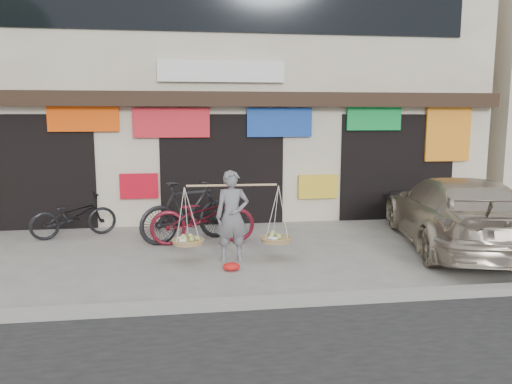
{
  "coord_description": "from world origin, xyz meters",
  "views": [
    {
      "loc": [
        -0.88,
        -8.63,
        2.67
      ],
      "look_at": [
        0.47,
        0.9,
        1.19
      ],
      "focal_mm": 35.0,
      "sensor_mm": 36.0,
      "label": 1
    }
  ],
  "objects": [
    {
      "name": "bike_1",
      "position": [
        -0.85,
        1.86,
        0.65
      ],
      "size": [
        2.24,
        1.42,
        1.31
      ],
      "primitive_type": "imported",
      "rotation": [
        0.0,
        0.0,
        1.98
      ],
      "color": "black",
      "rests_on": "ground"
    },
    {
      "name": "suv",
      "position": [
        4.52,
        0.64,
        0.73
      ],
      "size": [
        3.03,
        5.32,
        1.45
      ],
      "rotation": [
        0.0,
        0.0,
        2.93
      ],
      "color": "#B1A38F",
      "rests_on": "ground"
    },
    {
      "name": "red_bag",
      "position": [
        -0.14,
        -0.29,
        0.07
      ],
      "size": [
        0.31,
        0.25,
        0.14
      ],
      "primitive_type": "ellipsoid",
      "color": "red",
      "rests_on": "ground"
    },
    {
      "name": "shophouse_block",
      "position": [
        -0.0,
        6.42,
        3.45
      ],
      "size": [
        14.0,
        6.32,
        7.0
      ],
      "color": "beige",
      "rests_on": "ground"
    },
    {
      "name": "kerb",
      "position": [
        0.0,
        -2.0,
        0.06
      ],
      "size": [
        70.0,
        0.25,
        0.12
      ],
      "primitive_type": "cube",
      "color": "gray",
      "rests_on": "ground"
    },
    {
      "name": "bike_0",
      "position": [
        -3.36,
        2.61,
        0.48
      ],
      "size": [
        1.94,
        1.26,
        0.96
      ],
      "primitive_type": "imported",
      "rotation": [
        0.0,
        0.0,
        1.94
      ],
      "color": "black",
      "rests_on": "ground"
    },
    {
      "name": "bike_2",
      "position": [
        -0.56,
        1.63,
        0.57
      ],
      "size": [
        2.23,
        0.91,
        1.15
      ],
      "primitive_type": "imported",
      "rotation": [
        0.0,
        0.0,
        1.64
      ],
      "color": "maroon",
      "rests_on": "ground"
    },
    {
      "name": "ground",
      "position": [
        0.0,
        0.0,
        0.0
      ],
      "size": [
        70.0,
        70.0,
        0.0
      ],
      "primitive_type": "plane",
      "color": "gray",
      "rests_on": "ground"
    },
    {
      "name": "street_vendor",
      "position": [
        -0.06,
        0.31,
        0.78
      ],
      "size": [
        2.18,
        0.61,
        1.68
      ],
      "rotation": [
        0.0,
        0.0,
        -0.03
      ],
      "color": "slate",
      "rests_on": "ground"
    }
  ]
}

